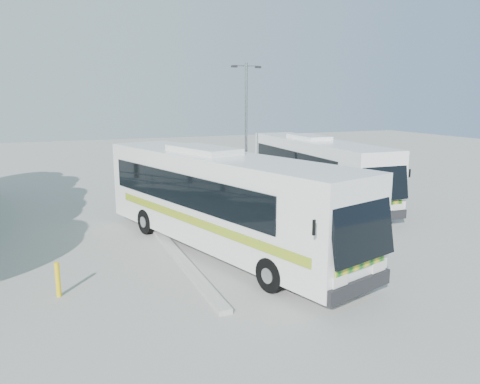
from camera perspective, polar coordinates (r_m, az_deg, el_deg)
name	(u,v)px	position (r m, az deg, el deg)	size (l,w,h in m)	color
ground	(227,243)	(19.03, -1.61, -6.20)	(100.00, 100.00, 0.00)	gray
kerb_divider	(160,234)	(20.22, -9.77, -5.07)	(0.40, 16.00, 0.15)	#B2B2AD
coach_main	(221,198)	(17.74, -2.39, -0.79)	(6.28, 13.43, 3.67)	silver
coach_adjacent	(317,168)	(26.64, 9.34, 2.92)	(3.05, 12.46, 3.43)	white
lamppost	(246,123)	(28.13, 0.75, 8.44)	(1.90, 0.28, 7.76)	gray
bollard	(58,280)	(14.96, -21.33, -9.91)	(0.15, 0.15, 1.06)	yellow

